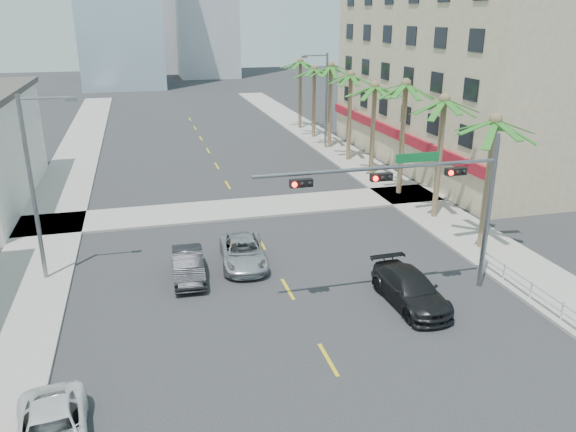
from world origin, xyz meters
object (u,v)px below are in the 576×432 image
object	(u,v)px
traffic_signal_mast	(428,190)
car_lane_left	(188,265)
car_lane_center	(243,252)
car_lane_right	(410,289)

from	to	relation	value
traffic_signal_mast	car_lane_left	world-z (taller)	traffic_signal_mast
traffic_signal_mast	car_lane_left	distance (m)	11.95
traffic_signal_mast	car_lane_center	world-z (taller)	traffic_signal_mast
car_lane_center	car_lane_right	world-z (taller)	car_lane_right
traffic_signal_mast	car_lane_right	xyz separation A→B (m)	(-0.84, -0.73, -4.33)
traffic_signal_mast	car_lane_center	bearing A→B (deg)	143.33
car_lane_center	car_lane_right	bearing A→B (deg)	-38.69
car_lane_right	car_lane_left	bearing A→B (deg)	149.12
car_lane_center	car_lane_right	size ratio (longest dim) A/B	0.97
traffic_signal_mast	car_lane_right	world-z (taller)	traffic_signal_mast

